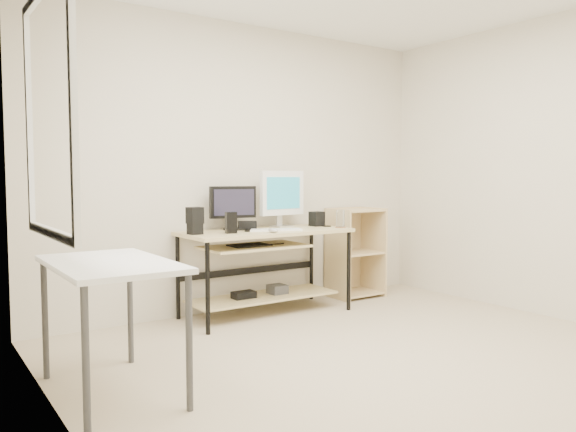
# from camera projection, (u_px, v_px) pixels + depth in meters

# --- Properties ---
(room) EXTENTS (4.01, 4.01, 2.62)m
(room) POSITION_uv_depth(u_px,v_px,m) (385.00, 161.00, 3.47)
(room) COLOR beige
(room) RESTS_ON ground
(desk) EXTENTS (1.50, 0.65, 0.75)m
(desk) POSITION_uv_depth(u_px,v_px,m) (263.00, 254.00, 4.92)
(desk) COLOR #D7C488
(desk) RESTS_ON ground
(side_table) EXTENTS (0.60, 1.00, 0.75)m
(side_table) POSITION_uv_depth(u_px,v_px,m) (111.00, 275.00, 3.11)
(side_table) COLOR white
(side_table) RESTS_ON ground
(shelf_unit) EXTENTS (0.50, 0.40, 0.90)m
(shelf_unit) POSITION_uv_depth(u_px,v_px,m) (353.00, 252.00, 5.72)
(shelf_unit) COLOR beige
(shelf_unit) RESTS_ON ground
(black_monitor) EXTENTS (0.42, 0.17, 0.38)m
(black_monitor) POSITION_uv_depth(u_px,v_px,m) (233.00, 205.00, 4.92)
(black_monitor) COLOR black
(black_monitor) RESTS_ON desk
(white_imac) EXTENTS (0.49, 0.16, 0.52)m
(white_imac) POSITION_uv_depth(u_px,v_px,m) (282.00, 195.00, 5.20)
(white_imac) COLOR silver
(white_imac) RESTS_ON desk
(keyboard) EXTENTS (0.48, 0.28, 0.02)m
(keyboard) POSITION_uv_depth(u_px,v_px,m) (275.00, 230.00, 4.86)
(keyboard) COLOR white
(keyboard) RESTS_ON desk
(mouse) EXTENTS (0.07, 0.11, 0.04)m
(mouse) POSITION_uv_depth(u_px,v_px,m) (273.00, 230.00, 4.70)
(mouse) COLOR #B6B6BC
(mouse) RESTS_ON desk
(center_speaker) EXTENTS (0.17, 0.13, 0.08)m
(center_speaker) POSITION_uv_depth(u_px,v_px,m) (247.00, 226.00, 4.92)
(center_speaker) COLOR black
(center_speaker) RESTS_ON desk
(speaker_left) EXTENTS (0.12, 0.12, 0.22)m
(speaker_left) POSITION_uv_depth(u_px,v_px,m) (195.00, 220.00, 4.55)
(speaker_left) COLOR black
(speaker_left) RESTS_ON desk
(speaker_right) EXTENTS (0.12, 0.12, 0.14)m
(speaker_right) POSITION_uv_depth(u_px,v_px,m) (317.00, 219.00, 5.32)
(speaker_right) COLOR black
(speaker_right) RESTS_ON desk
(audio_controller) EXTENTS (0.10, 0.07, 0.18)m
(audio_controller) POSITION_uv_depth(u_px,v_px,m) (231.00, 223.00, 4.63)
(audio_controller) COLOR black
(audio_controller) RESTS_ON desk
(volume_puck) EXTENTS (0.07, 0.07, 0.02)m
(volume_puck) POSITION_uv_depth(u_px,v_px,m) (248.00, 230.00, 4.78)
(volume_puck) COLOR black
(volume_puck) RESTS_ON desk
(smartphone) EXTENTS (0.10, 0.14, 0.01)m
(smartphone) POSITION_uv_depth(u_px,v_px,m) (325.00, 226.00, 5.29)
(smartphone) COLOR black
(smartphone) RESTS_ON desk
(coaster) EXTENTS (0.13, 0.13, 0.01)m
(coaster) POSITION_uv_depth(u_px,v_px,m) (340.00, 227.00, 5.15)
(coaster) COLOR #A5714A
(coaster) RESTS_ON desk
(drinking_glass) EXTENTS (0.10, 0.10, 0.16)m
(drinking_glass) POSITION_uv_depth(u_px,v_px,m) (340.00, 219.00, 5.15)
(drinking_glass) COLOR white
(drinking_glass) RESTS_ON coaster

